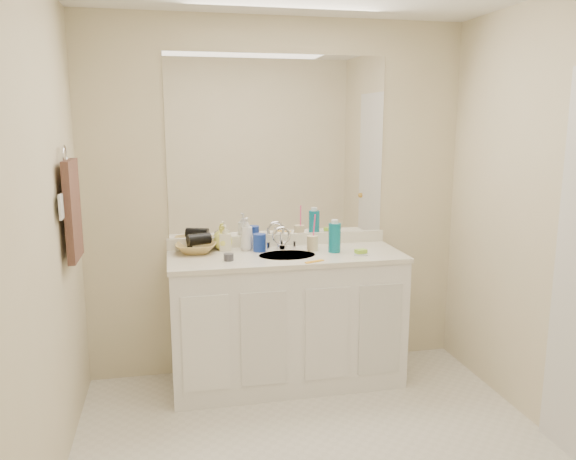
# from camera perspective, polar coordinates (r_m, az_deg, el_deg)

# --- Properties ---
(wall_back) EXTENTS (2.60, 0.02, 2.40)m
(wall_back) POSITION_cam_1_polar(r_m,az_deg,el_deg) (3.85, -1.01, 3.10)
(wall_back) COLOR beige
(wall_back) RESTS_ON floor
(wall_front) EXTENTS (2.60, 0.02, 2.40)m
(wall_front) POSITION_cam_1_polar(r_m,az_deg,el_deg) (1.45, 19.41, -11.13)
(wall_front) COLOR beige
(wall_front) RESTS_ON floor
(wall_left) EXTENTS (0.02, 2.60, 2.40)m
(wall_left) POSITION_cam_1_polar(r_m,az_deg,el_deg) (2.56, -24.66, -1.97)
(wall_left) COLOR beige
(wall_left) RESTS_ON floor
(vanity_cabinet) EXTENTS (1.50, 0.55, 0.85)m
(vanity_cabinet) POSITION_cam_1_polar(r_m,az_deg,el_deg) (3.77, -0.16, -9.21)
(vanity_cabinet) COLOR white
(vanity_cabinet) RESTS_ON floor
(countertop) EXTENTS (1.52, 0.57, 0.03)m
(countertop) POSITION_cam_1_polar(r_m,az_deg,el_deg) (3.64, -0.16, -2.71)
(countertop) COLOR silver
(countertop) RESTS_ON vanity_cabinet
(backsplash) EXTENTS (1.52, 0.03, 0.08)m
(backsplash) POSITION_cam_1_polar(r_m,az_deg,el_deg) (3.88, -0.95, -1.02)
(backsplash) COLOR white
(backsplash) RESTS_ON countertop
(sink_basin) EXTENTS (0.37, 0.37, 0.02)m
(sink_basin) POSITION_cam_1_polar(r_m,az_deg,el_deg) (3.63, -0.10, -2.73)
(sink_basin) COLOR beige
(sink_basin) RESTS_ON countertop
(faucet) EXTENTS (0.02, 0.02, 0.11)m
(faucet) POSITION_cam_1_polar(r_m,az_deg,el_deg) (3.78, -0.66, -1.11)
(faucet) COLOR silver
(faucet) RESTS_ON countertop
(mirror) EXTENTS (1.48, 0.01, 1.20)m
(mirror) POSITION_cam_1_polar(r_m,az_deg,el_deg) (3.81, -1.01, 8.47)
(mirror) COLOR white
(mirror) RESTS_ON wall_back
(blue_mug) EXTENTS (0.09, 0.09, 0.12)m
(blue_mug) POSITION_cam_1_polar(r_m,az_deg,el_deg) (3.72, -2.91, -1.29)
(blue_mug) COLOR #16339B
(blue_mug) RESTS_ON countertop
(tan_cup) EXTENTS (0.09, 0.09, 0.10)m
(tan_cup) POSITION_cam_1_polar(r_m,az_deg,el_deg) (3.74, 2.49, -1.34)
(tan_cup) COLOR beige
(tan_cup) RESTS_ON countertop
(toothbrush) EXTENTS (0.02, 0.04, 0.19)m
(toothbrush) POSITION_cam_1_polar(r_m,az_deg,el_deg) (3.72, 2.66, 0.17)
(toothbrush) COLOR #FF438F
(toothbrush) RESTS_ON tan_cup
(mouthwash_bottle) EXTENTS (0.10, 0.10, 0.19)m
(mouthwash_bottle) POSITION_cam_1_polar(r_m,az_deg,el_deg) (3.70, 4.75, -0.79)
(mouthwash_bottle) COLOR #0B7286
(mouthwash_bottle) RESTS_ON countertop
(soap_dish) EXTENTS (0.11, 0.10, 0.01)m
(soap_dish) POSITION_cam_1_polar(r_m,az_deg,el_deg) (3.65, 7.41, -2.45)
(soap_dish) COLOR silver
(soap_dish) RESTS_ON countertop
(green_soap) EXTENTS (0.08, 0.06, 0.02)m
(green_soap) POSITION_cam_1_polar(r_m,az_deg,el_deg) (3.65, 7.42, -2.16)
(green_soap) COLOR #96CE32
(green_soap) RESTS_ON soap_dish
(orange_comb) EXTENTS (0.13, 0.08, 0.01)m
(orange_comb) POSITION_cam_1_polar(r_m,az_deg,el_deg) (3.45, 2.72, -3.20)
(orange_comb) COLOR #F5A519
(orange_comb) RESTS_ON countertop
(dark_jar) EXTENTS (0.06, 0.06, 0.04)m
(dark_jar) POSITION_cam_1_polar(r_m,az_deg,el_deg) (3.49, -6.05, -2.76)
(dark_jar) COLOR #383840
(dark_jar) RESTS_ON countertop
(soap_bottle_white) EXTENTS (0.10, 0.10, 0.22)m
(soap_bottle_white) POSITION_cam_1_polar(r_m,az_deg,el_deg) (3.75, -4.22, -0.40)
(soap_bottle_white) COLOR white
(soap_bottle_white) RESTS_ON countertop
(soap_bottle_cream) EXTENTS (0.08, 0.09, 0.17)m
(soap_bottle_cream) POSITION_cam_1_polar(r_m,az_deg,el_deg) (3.76, -6.40, -0.77)
(soap_bottle_cream) COLOR beige
(soap_bottle_cream) RESTS_ON countertop
(soap_bottle_yellow) EXTENTS (0.17, 0.17, 0.16)m
(soap_bottle_yellow) POSITION_cam_1_polar(r_m,az_deg,el_deg) (3.78, -6.63, -0.78)
(soap_bottle_yellow) COLOR #ECED5C
(soap_bottle_yellow) RESTS_ON countertop
(wicker_basket) EXTENTS (0.30, 0.30, 0.06)m
(wicker_basket) POSITION_cam_1_polar(r_m,az_deg,el_deg) (3.72, -9.32, -1.80)
(wicker_basket) COLOR #A48342
(wicker_basket) RESTS_ON countertop
(hair_dryer) EXTENTS (0.17, 0.12, 0.08)m
(hair_dryer) POSITION_cam_1_polar(r_m,az_deg,el_deg) (3.71, -9.04, -0.93)
(hair_dryer) COLOR black
(hair_dryer) RESTS_ON wicker_basket
(towel_ring) EXTENTS (0.01, 0.11, 0.11)m
(towel_ring) POSITION_cam_1_polar(r_m,az_deg,el_deg) (3.26, -21.75, 7.08)
(towel_ring) COLOR silver
(towel_ring) RESTS_ON wall_left
(hand_towel) EXTENTS (0.04, 0.32, 0.55)m
(hand_towel) POSITION_cam_1_polar(r_m,az_deg,el_deg) (3.29, -21.03, 1.89)
(hand_towel) COLOR #37231D
(hand_towel) RESTS_ON towel_ring
(switch_plate) EXTENTS (0.01, 0.08, 0.13)m
(switch_plate) POSITION_cam_1_polar(r_m,az_deg,el_deg) (3.09, -22.05, 2.21)
(switch_plate) COLOR white
(switch_plate) RESTS_ON wall_left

